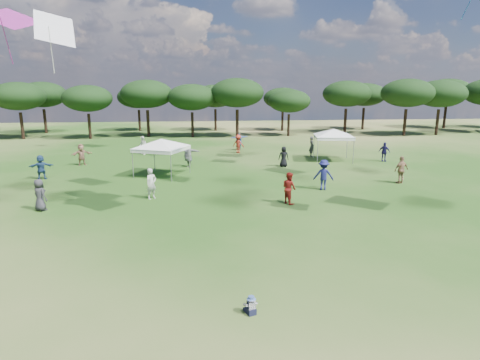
% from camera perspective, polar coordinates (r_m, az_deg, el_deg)
% --- Properties ---
extents(ground, '(140.00, 140.00, 0.00)m').
position_cam_1_polar(ground, '(10.67, 6.99, -23.63)').
color(ground, '#284E17').
rests_on(ground, ground).
extents(tree_line, '(108.78, 17.63, 7.77)m').
position_cam_1_polar(tree_line, '(55.91, -1.65, 12.06)').
color(tree_line, black).
rests_on(tree_line, ground).
extents(tent_left, '(5.90, 5.90, 3.02)m').
position_cam_1_polar(tent_left, '(29.74, -11.15, 5.53)').
color(tent_left, gray).
rests_on(tent_left, ground).
extents(tent_right, '(6.33, 6.33, 3.13)m').
position_cam_1_polar(tent_right, '(36.32, 13.20, 6.91)').
color(tent_right, gray).
rests_on(tent_right, ground).
extents(toddler, '(0.42, 0.46, 0.56)m').
position_cam_1_polar(toddler, '(12.03, 1.56, -17.45)').
color(toddler, black).
rests_on(toddler, ground).
extents(festival_crowd, '(28.64, 21.21, 1.93)m').
position_cam_1_polar(festival_crowd, '(32.25, -3.61, 3.24)').
color(festival_crowd, '#171A53').
rests_on(festival_crowd, ground).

